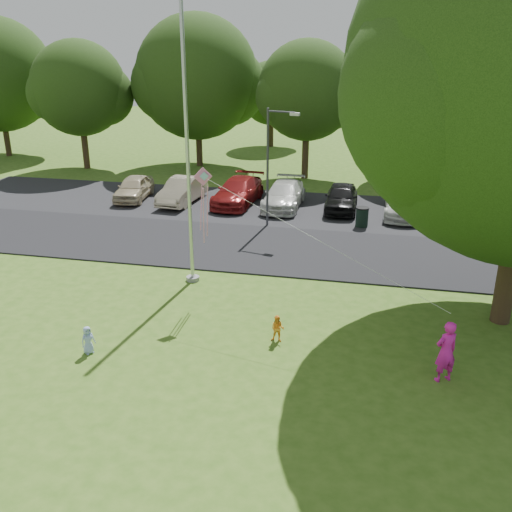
% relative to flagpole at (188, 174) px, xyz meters
% --- Properties ---
extents(ground, '(120.00, 120.00, 0.00)m').
position_rel_flagpole_xyz_m(ground, '(3.50, -5.00, -4.17)').
color(ground, '#3B6219').
rests_on(ground, ground).
extents(park_road, '(60.00, 6.00, 0.06)m').
position_rel_flagpole_xyz_m(park_road, '(3.50, 4.00, -4.14)').
color(park_road, black).
rests_on(park_road, ground).
extents(parking_strip, '(42.00, 7.00, 0.06)m').
position_rel_flagpole_xyz_m(parking_strip, '(3.50, 10.50, -4.14)').
color(parking_strip, black).
rests_on(parking_strip, ground).
extents(flagpole, '(0.50, 0.50, 10.00)m').
position_rel_flagpole_xyz_m(flagpole, '(0.00, 0.00, 0.00)').
color(flagpole, '#B7BABF').
rests_on(flagpole, ground).
extents(street_lamp, '(1.59, 0.52, 5.72)m').
position_rel_flagpole_xyz_m(street_lamp, '(1.71, 7.15, -0.73)').
color(street_lamp, '#3F3F44').
rests_on(street_lamp, ground).
extents(trash_can, '(0.65, 0.65, 1.02)m').
position_rel_flagpole_xyz_m(trash_can, '(6.06, 8.00, -3.65)').
color(trash_can, black).
rests_on(trash_can, ground).
extents(tree_row, '(64.35, 11.94, 10.88)m').
position_rel_flagpole_xyz_m(tree_row, '(5.09, 19.23, 1.55)').
color(tree_row, '#332316').
rests_on(tree_row, ground).
extents(horizon_trees, '(77.46, 7.20, 7.02)m').
position_rel_flagpole_xyz_m(horizon_trees, '(7.56, 28.88, 0.14)').
color(horizon_trees, '#332316').
rests_on(horizon_trees, ground).
extents(parked_cars, '(22.50, 5.27, 1.41)m').
position_rel_flagpole_xyz_m(parked_cars, '(3.76, 10.46, -3.42)').
color(parked_cars, '#C6B793').
rests_on(parked_cars, ground).
extents(woman, '(0.78, 0.70, 1.79)m').
position_rel_flagpole_xyz_m(woman, '(8.80, -5.09, -3.27)').
color(woman, '#EA1FAE').
rests_on(woman, ground).
extents(child_yellow, '(0.43, 0.34, 0.86)m').
position_rel_flagpole_xyz_m(child_yellow, '(4.02, -3.94, -3.74)').
color(child_yellow, '#FFA128').
rests_on(child_yellow, ground).
extents(child_blue, '(0.46, 0.50, 0.86)m').
position_rel_flagpole_xyz_m(child_blue, '(-1.32, -5.81, -3.74)').
color(child_blue, '#9AB2ED').
rests_on(child_blue, ground).
extents(kite, '(8.08, 3.91, 2.74)m').
position_rel_flagpole_xyz_m(kite, '(1.24, -1.57, -0.19)').
color(kite, pink).
rests_on(kite, ground).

